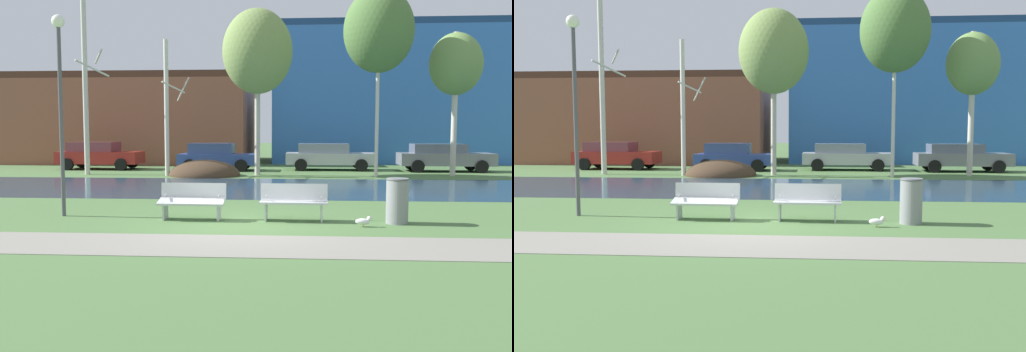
# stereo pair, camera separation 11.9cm
# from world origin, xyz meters

# --- Properties ---
(ground_plane) EXTENTS (120.00, 120.00, 0.00)m
(ground_plane) POSITION_xyz_m (0.00, 10.00, 0.00)
(ground_plane) COLOR #4C703D
(paved_path_strip) EXTENTS (60.00, 1.94, 0.01)m
(paved_path_strip) POSITION_xyz_m (0.00, -2.13, 0.01)
(paved_path_strip) COLOR gray
(paved_path_strip) RESTS_ON ground
(river_band) EXTENTS (80.00, 7.08, 0.01)m
(river_band) POSITION_xyz_m (0.00, 7.97, 0.00)
(river_band) COLOR #2D475B
(river_band) RESTS_ON ground
(soil_mound) EXTENTS (3.34, 3.08, 1.48)m
(soil_mound) POSITION_xyz_m (-2.93, 12.89, 0.00)
(soil_mound) COLOR #423021
(soil_mound) RESTS_ON ground
(bench_left) EXTENTS (1.61, 0.60, 0.87)m
(bench_left) POSITION_xyz_m (-1.22, 0.74, 0.47)
(bench_left) COLOR silver
(bench_left) RESTS_ON ground
(bench_right) EXTENTS (1.61, 0.60, 0.87)m
(bench_right) POSITION_xyz_m (1.22, 0.74, 0.47)
(bench_right) COLOR silver
(bench_right) RESTS_ON ground
(trash_bin) EXTENTS (0.53, 0.53, 1.05)m
(trash_bin) POSITION_xyz_m (3.60, 0.52, 0.54)
(trash_bin) COLOR gray
(trash_bin) RESTS_ON ground
(seagull) EXTENTS (0.39, 0.14, 0.24)m
(seagull) POSITION_xyz_m (2.78, 0.02, 0.13)
(seagull) COLOR white
(seagull) RESTS_ON ground
(streetlamp) EXTENTS (0.32, 0.32, 4.96)m
(streetlamp) POSITION_xyz_m (-4.54, 1.05, 3.35)
(streetlamp) COLOR #4C4C51
(streetlamp) RESTS_ON ground
(birch_far_left) EXTENTS (1.33, 2.13, 8.48)m
(birch_far_left) POSITION_xyz_m (-8.63, 13.21, 4.28)
(birch_far_left) COLOR beige
(birch_far_left) RESTS_ON ground
(birch_left) EXTENTS (1.21, 1.95, 6.23)m
(birch_left) POSITION_xyz_m (-4.60, 12.66, 3.17)
(birch_left) COLOR beige
(birch_left) RESTS_ON ground
(birch_center_left) EXTENTS (3.25, 3.25, 7.69)m
(birch_center_left) POSITION_xyz_m (-0.50, 13.32, 5.72)
(birch_center_left) COLOR #BCB7A8
(birch_center_left) RESTS_ON ground
(birch_center) EXTENTS (3.10, 3.10, 8.38)m
(birch_center) POSITION_xyz_m (4.92, 12.72, 6.50)
(birch_center) COLOR beige
(birch_center) RESTS_ON ground
(birch_center_right) EXTENTS (2.38, 2.38, 6.60)m
(birch_center_right) POSITION_xyz_m (8.62, 13.80, 5.10)
(birch_center_right) COLOR beige
(birch_center_right) RESTS_ON ground
(parked_van_nearest_red) EXTENTS (4.43, 2.16, 1.47)m
(parked_van_nearest_red) POSITION_xyz_m (-9.29, 16.52, 0.78)
(parked_van_nearest_red) COLOR maroon
(parked_van_nearest_red) RESTS_ON ground
(parked_sedan_second_blue) EXTENTS (4.06, 2.11, 1.43)m
(parked_sedan_second_blue) POSITION_xyz_m (-2.86, 16.14, 0.75)
(parked_sedan_second_blue) COLOR #2D4793
(parked_sedan_second_blue) RESTS_ON ground
(parked_hatch_third_silver) EXTENTS (4.70, 2.14, 1.40)m
(parked_hatch_third_silver) POSITION_xyz_m (3.03, 16.81, 0.75)
(parked_hatch_third_silver) COLOR #B2B5BC
(parked_hatch_third_silver) RESTS_ON ground
(parked_wagon_fourth_grey) EXTENTS (4.69, 2.11, 1.41)m
(parked_wagon_fourth_grey) POSITION_xyz_m (8.82, 16.22, 0.76)
(parked_wagon_fourth_grey) COLOR slate
(parked_wagon_fourth_grey) RESTS_ON ground
(building_brick_low) EXTENTS (16.14, 9.40, 5.58)m
(building_brick_low) POSITION_xyz_m (-9.81, 24.09, 2.79)
(building_brick_low) COLOR brown
(building_brick_low) RESTS_ON ground
(building_blue_store) EXTENTS (15.96, 6.59, 8.76)m
(building_blue_store) POSITION_xyz_m (7.83, 24.40, 4.38)
(building_blue_store) COLOR #3870C6
(building_blue_store) RESTS_ON ground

